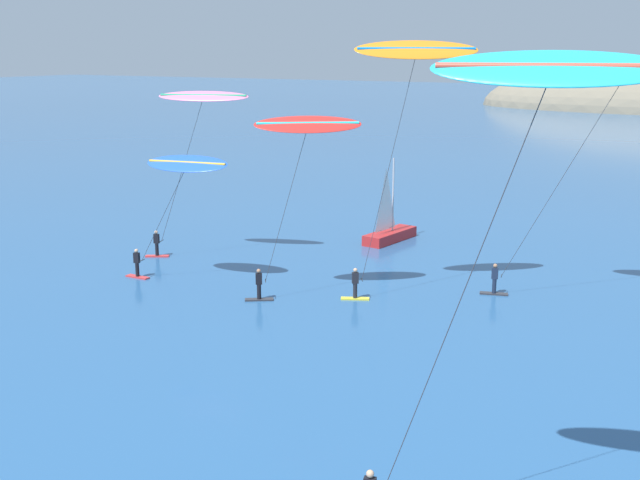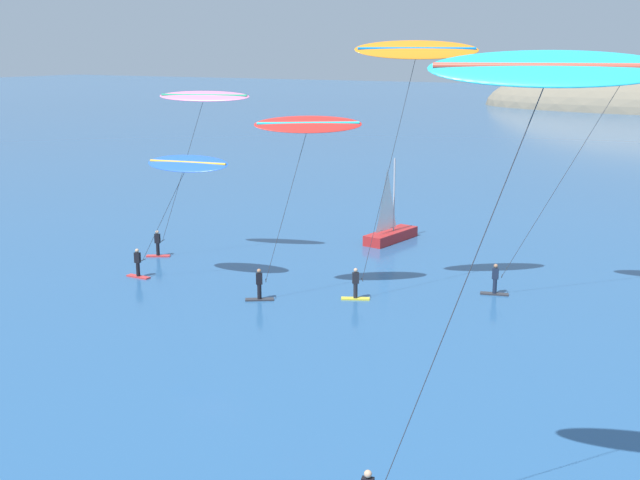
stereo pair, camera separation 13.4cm
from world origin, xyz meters
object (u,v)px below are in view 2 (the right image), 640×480
object	(u,v)px
kitesurfer_red	(305,136)
kitesurfer_yellow	(612,97)
sailboat_near	(393,231)
kitesurfer_blue	(184,172)
kitesurfer_pink	(200,111)
kitesurfer_orange	(413,65)
kitesurfer_cyan	(533,109)

from	to	relation	value
kitesurfer_red	kitesurfer_yellow	distance (m)	15.25
sailboat_near	kitesurfer_blue	world-z (taller)	kitesurfer_blue
kitesurfer_blue	kitesurfer_pink	xyz separation A→B (m)	(-2.40, 4.66, 2.93)
kitesurfer_red	kitesurfer_pink	distance (m)	10.54
kitesurfer_red	kitesurfer_pink	bearing A→B (deg)	157.68
kitesurfer_blue	kitesurfer_yellow	bearing A→B (deg)	19.86
kitesurfer_blue	kitesurfer_red	bearing A→B (deg)	5.21
kitesurfer_pink	kitesurfer_orange	bearing A→B (deg)	-4.52
kitesurfer_blue	kitesurfer_orange	size ratio (longest dim) A/B	0.54
kitesurfer_red	kitesurfer_orange	xyz separation A→B (m)	(4.60, 2.86, 3.50)
kitesurfer_orange	sailboat_near	bearing A→B (deg)	117.67
kitesurfer_pink	kitesurfer_blue	bearing A→B (deg)	-62.77
sailboat_near	kitesurfer_red	bearing A→B (deg)	-84.03
kitesurfer_blue	kitesurfer_pink	world-z (taller)	kitesurfer_pink
kitesurfer_pink	kitesurfer_orange	xyz separation A→B (m)	(14.33, -1.13, 2.83)
sailboat_near	kitesurfer_orange	distance (m)	17.45
sailboat_near	kitesurfer_orange	world-z (taller)	kitesurfer_orange
kitesurfer_red	kitesurfer_pink	world-z (taller)	kitesurfer_pink
kitesurfer_red	kitesurfer_blue	xyz separation A→B (m)	(-7.33, -0.67, -2.26)
kitesurfer_red	kitesurfer_yellow	bearing A→B (deg)	26.93
kitesurfer_red	kitesurfer_blue	world-z (taller)	kitesurfer_red
kitesurfer_red	kitesurfer_orange	bearing A→B (deg)	31.89
kitesurfer_yellow	kitesurfer_pink	world-z (taller)	kitesurfer_yellow
kitesurfer_yellow	kitesurfer_pink	xyz separation A→B (m)	(-23.21, -2.85, -1.35)
kitesurfer_red	kitesurfer_cyan	distance (m)	22.65
kitesurfer_cyan	kitesurfer_blue	world-z (taller)	kitesurfer_cyan
sailboat_near	kitesurfer_pink	distance (m)	15.89
kitesurfer_blue	kitesurfer_orange	world-z (taller)	kitesurfer_orange
kitesurfer_yellow	kitesurfer_orange	distance (m)	9.84
kitesurfer_yellow	kitesurfer_pink	distance (m)	23.42
kitesurfer_yellow	kitesurfer_orange	bearing A→B (deg)	-155.82
kitesurfer_red	kitesurfer_yellow	size ratio (longest dim) A/B	0.81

